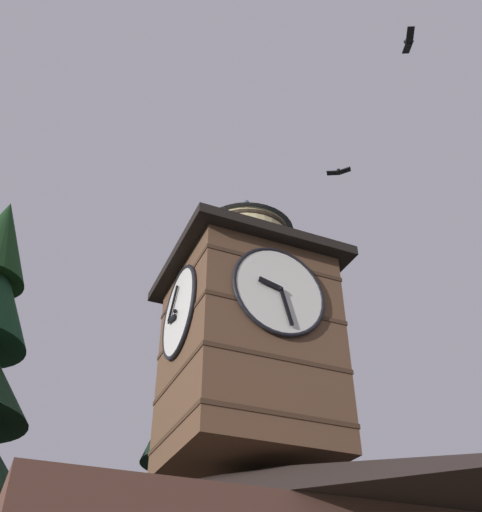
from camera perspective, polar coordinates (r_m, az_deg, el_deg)
The scene contains 4 objects.
clock_tower at distance 14.08m, azimuth 0.57°, elevation -7.36°, with size 4.09×4.09×7.43m.
pine_tree_behind at distance 18.83m, azimuth -5.06°, elevation -23.71°, with size 5.98×5.98×14.83m.
flying_bird_high at distance 15.31m, azimuth 16.13°, elevation 19.56°, with size 0.47×0.73×0.15m.
flying_bird_low at distance 17.20m, azimuth 9.57°, elevation 8.15°, with size 0.65×0.57×0.14m.
Camera 1 is at (3.83, 10.55, 2.14)m, focal length 40.77 mm.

